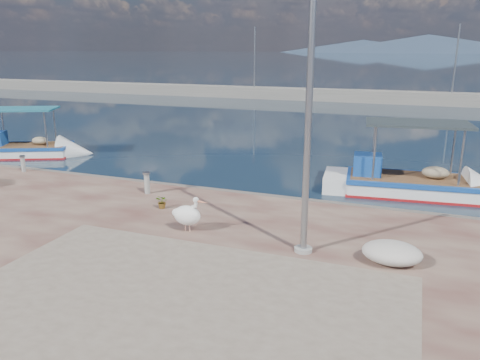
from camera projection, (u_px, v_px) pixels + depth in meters
name	position (u px, v px, depth m)	size (l,w,h in m)	color
ground	(187.00, 268.00, 11.75)	(1400.00, 1400.00, 0.00)	#162635
quay_patch	(160.00, 321.00, 8.57)	(9.00, 7.00, 0.01)	gray
breakwater	(366.00, 96.00, 47.59)	(120.00, 2.20, 7.50)	gray
mountains	(423.00, 45.00, 592.70)	(370.00, 280.00, 22.00)	#28384C
boat_left	(26.00, 152.00, 23.90)	(6.19, 4.27, 2.85)	white
boat_right	(409.00, 187.00, 17.71)	(6.83, 2.87, 3.19)	white
pelican	(188.00, 215.00, 12.66)	(1.03, 0.48, 1.01)	tan
lamp_post	(309.00, 118.00, 10.65)	(0.44, 0.96, 7.00)	gray
bollard_near	(147.00, 182.00, 16.01)	(0.25, 0.25, 0.76)	gray
bollard_far	(23.00, 163.00, 18.86)	(0.22, 0.22, 0.67)	gray
potted_plant	(162.00, 202.00, 14.56)	(0.39, 0.33, 0.43)	#33722D
net_pile_d	(392.00, 253.00, 10.84)	(1.37, 1.03, 0.51)	beige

